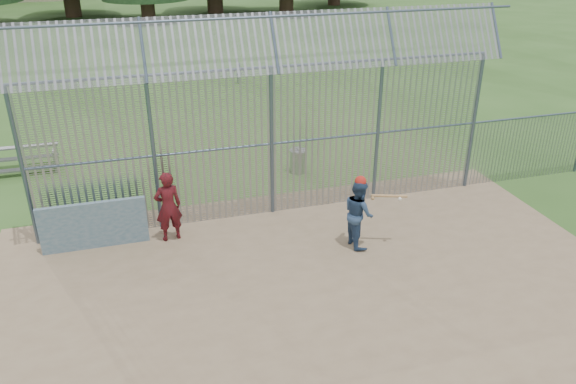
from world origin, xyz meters
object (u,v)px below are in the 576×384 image
object	(u,v)px
onlooker	(168,206)
trash_can	(298,161)
dugout_wall	(94,225)
bleacher	(8,161)
batter	(359,213)

from	to	relation	value
onlooker	trash_can	xyz separation A→B (m)	(4.32, 3.17, -0.55)
onlooker	trash_can	world-z (taller)	onlooker
dugout_wall	bleacher	xyz separation A→B (m)	(-2.71, 5.57, -0.21)
onlooker	bleacher	distance (m)	7.26
batter	trash_can	bearing A→B (deg)	-2.22
onlooker	bleacher	bearing A→B (deg)	-60.35
dugout_wall	onlooker	bearing A→B (deg)	-3.59
bleacher	dugout_wall	bearing A→B (deg)	-64.05
trash_can	batter	bearing A→B (deg)	-89.35
bleacher	trash_can	bearing A→B (deg)	-15.93
batter	bleacher	xyz separation A→B (m)	(-8.86, 7.23, -0.47)
batter	dugout_wall	bearing A→B (deg)	72.00
dugout_wall	bleacher	bearing A→B (deg)	115.95
trash_can	bleacher	bearing A→B (deg)	164.07
batter	onlooker	size ratio (longest dim) A/B	0.95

